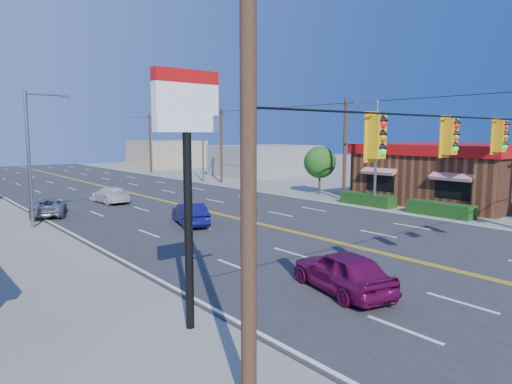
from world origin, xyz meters
TOP-DOWN VIEW (x-y plane):
  - ground at (0.00, 0.00)m, footprint 160.00×160.00m
  - road at (0.00, 20.00)m, footprint 20.00×120.00m
  - kfc at (19.90, 12.00)m, footprint 16.30×12.40m
  - pizza_hut_sign at (-11.00, 4.00)m, footprint 1.90×0.30m
  - streetlight_se at (10.79, 14.00)m, footprint 2.55×0.25m
  - streetlight_ne at (10.79, 38.00)m, footprint 2.55×0.25m
  - streetlight_sw at (-10.79, 22.00)m, footprint 2.55×0.25m
  - utility_pole_near at (12.20, 18.00)m, footprint 0.28×0.28m
  - utility_pole_mid at (12.20, 36.00)m, footprint 0.28×0.28m
  - utility_pole_far at (12.20, 54.00)m, footprint 0.28×0.28m
  - tree_kfc_rear at (13.50, 22.00)m, footprint 2.94×2.94m
  - bld_east_mid at (22.00, 40.00)m, footprint 12.00×10.00m
  - bld_east_far at (19.00, 62.00)m, footprint 10.00×10.00m
  - car_magenta at (-5.44, 3.14)m, footprint 2.69×4.61m
  - car_blue at (-3.47, 16.65)m, footprint 2.55×4.32m
  - car_white at (-3.83, 28.50)m, footprint 2.11×4.53m
  - car_silver at (-9.21, 25.37)m, footprint 3.40×4.81m

SIDE VIEW (x-z plane):
  - ground at x=0.00m, z-range 0.00..0.00m
  - road at x=0.00m, z-range 0.00..0.06m
  - car_silver at x=-9.21m, z-range 0.00..1.22m
  - car_white at x=-3.83m, z-range 0.00..1.28m
  - car_blue at x=-3.47m, z-range 0.00..1.35m
  - car_magenta at x=-5.44m, z-range 0.00..1.47m
  - bld_east_mid at x=22.00m, z-range 0.00..4.00m
  - bld_east_far at x=19.00m, z-range 0.00..4.40m
  - kfc at x=19.90m, z-range 0.03..4.73m
  - tree_kfc_rear at x=13.50m, z-range 0.73..5.14m
  - utility_pole_near at x=12.20m, z-range 0.00..8.40m
  - utility_pole_mid at x=12.20m, z-range 0.00..8.40m
  - utility_pole_far at x=12.20m, z-range 0.00..8.40m
  - streetlight_se at x=10.79m, z-range 0.51..8.51m
  - streetlight_ne at x=10.79m, z-range 0.51..8.51m
  - streetlight_sw at x=-10.79m, z-range 0.51..8.51m
  - pizza_hut_sign at x=-11.00m, z-range 1.76..8.61m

